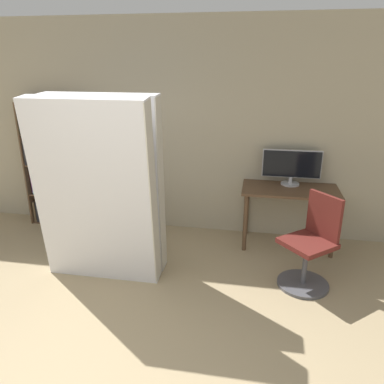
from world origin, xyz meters
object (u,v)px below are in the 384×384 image
at_px(office_chair, 310,250).
at_px(mattress_far, 107,185).
at_px(monitor, 292,166).
at_px(bookshelf, 51,167).
at_px(mattress_near, 96,194).

height_order(office_chair, mattress_far, mattress_far).
relative_size(monitor, bookshelf, 0.42).
height_order(monitor, bookshelf, bookshelf).
xyz_separation_m(monitor, mattress_far, (-1.95, -0.99, -0.04)).
bearing_deg(mattress_far, bookshelf, 141.00).
relative_size(monitor, mattress_far, 0.37).
bearing_deg(bookshelf, mattress_near, -46.27).
bearing_deg(monitor, mattress_far, -153.08).
relative_size(bookshelf, mattress_near, 0.89).
bearing_deg(office_chair, mattress_far, 179.56).
xyz_separation_m(office_chair, bookshelf, (-3.37, 1.02, 0.41)).
bearing_deg(mattress_near, bookshelf, 133.73).
distance_m(monitor, mattress_far, 2.19).
relative_size(monitor, office_chair, 0.73).
relative_size(office_chair, bookshelf, 0.57).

